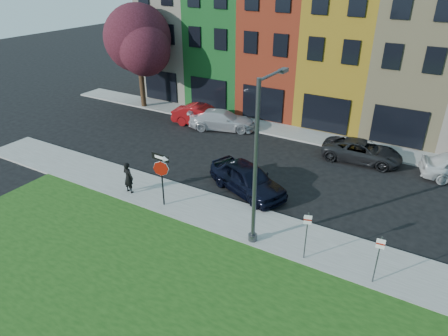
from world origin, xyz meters
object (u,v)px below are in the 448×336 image
Objects in this scene: man at (128,178)px; street_lamp at (258,164)px; sedan_near at (247,179)px; stop_sign at (161,169)px.

street_lamp is (7.69, -0.22, 2.82)m from man.
man is at bearing 144.13° from sedan_near.
stop_sign is at bearing 161.31° from sedan_near.
street_lamp is at bearing -176.62° from man.
sedan_near is at bearing 124.29° from street_lamp.
man is at bearing -179.55° from street_lamp.
sedan_near is at bearing 51.78° from stop_sign.
man is at bearing -179.90° from stop_sign.
sedan_near is (5.41, 3.41, -0.17)m from man.
man is (-2.40, 0.10, -1.17)m from stop_sign.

